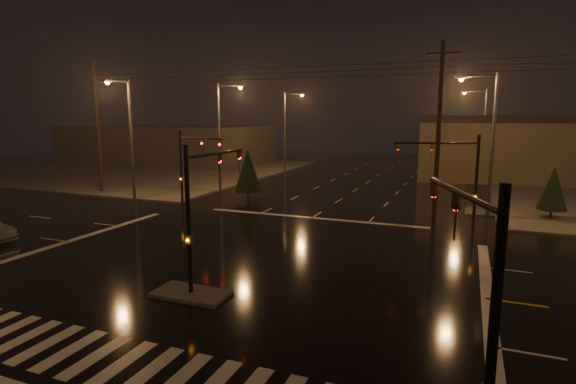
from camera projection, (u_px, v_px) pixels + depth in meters
name	position (u px, v px, depth m)	size (l,w,h in m)	color
ground	(238.00, 265.00, 21.58)	(140.00, 140.00, 0.00)	black
sidewalk_nw	(146.00, 170.00, 60.03)	(36.00, 36.00, 0.12)	#484641
median_island	(191.00, 294.00, 17.90)	(3.00, 1.60, 0.15)	#484641
crosswalk	(96.00, 356.00, 13.34)	(15.00, 2.60, 0.01)	beige
stop_bar_far	(312.00, 218.00, 31.65)	(16.00, 0.50, 0.01)	beige
commercial_block	(169.00, 143.00, 72.39)	(30.00, 18.00, 5.60)	#3A3633
signal_mast_median	(201.00, 199.00, 18.15)	(0.25, 4.59, 6.00)	black
signal_mast_ne	(459.00, 172.00, 26.75)	(4.84, 1.86, 6.00)	black
signal_mast_nw	(189.00, 161.00, 33.71)	(4.84, 1.86, 6.00)	black
signal_mast_se	(476.00, 299.00, 8.29)	(1.55, 3.87, 6.00)	black
streetlight_1	(222.00, 130.00, 41.20)	(2.77, 0.32, 10.00)	#38383A
streetlight_2	(287.00, 127.00, 55.85)	(2.77, 0.32, 10.00)	#38383A
streetlight_3	(488.00, 135.00, 31.17)	(2.77, 0.32, 10.00)	#38383A
streetlight_4	(482.00, 128.00, 49.48)	(2.77, 0.32, 10.00)	#38383A
streetlight_5	(128.00, 132.00, 36.72)	(0.32, 2.77, 10.00)	#38383A
utility_pole_0	(98.00, 127.00, 41.44)	(2.20, 0.32, 12.00)	black
utility_pole_1	(439.00, 130.00, 30.45)	(2.20, 0.32, 12.00)	black
conifer_0	(553.00, 188.00, 30.76)	(1.94, 1.94, 3.73)	black
conifer_3	(248.00, 170.00, 38.32)	(2.35, 2.35, 4.37)	black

